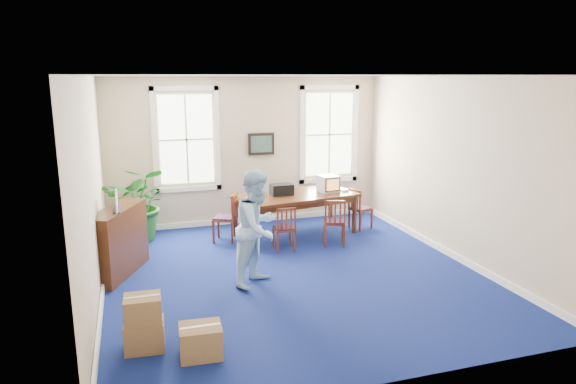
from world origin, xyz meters
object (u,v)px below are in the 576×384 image
object	(u,v)px
chair_near_left	(284,228)
credenza	(118,241)
crt_tv	(328,184)
potted_plant	(139,203)
conference_table	(296,215)
cardboard_boxes	(158,316)
man	(258,228)

from	to	relation	value
chair_near_left	credenza	xyz separation A→B (m)	(-2.93, -0.36, 0.14)
crt_tv	chair_near_left	xyz separation A→B (m)	(-1.24, -0.90, -0.59)
potted_plant	conference_table	bearing A→B (deg)	-10.65
cardboard_boxes	crt_tv	bearing A→B (deg)	45.55
chair_near_left	cardboard_boxes	world-z (taller)	chair_near_left
conference_table	man	bearing A→B (deg)	-131.37
conference_table	cardboard_boxes	world-z (taller)	conference_table
conference_table	chair_near_left	xyz separation A→B (m)	(-0.51, -0.84, 0.00)
potted_plant	chair_near_left	bearing A→B (deg)	-29.15
crt_tv	credenza	size ratio (longest dim) A/B	0.29
crt_tv	conference_table	bearing A→B (deg)	175.71
credenza	potted_plant	bearing A→B (deg)	102.38
crt_tv	credenza	xyz separation A→B (m)	(-4.17, -1.26, -0.45)
crt_tv	chair_near_left	world-z (taller)	crt_tv
chair_near_left	credenza	size ratio (longest dim) A/B	0.59
credenza	potted_plant	xyz separation A→B (m)	(0.39, 1.77, 0.19)
crt_tv	cardboard_boxes	distance (m)	5.32
conference_table	credenza	distance (m)	3.65
crt_tv	man	bearing A→B (deg)	-140.85
cardboard_boxes	potted_plant	bearing A→B (deg)	91.07
chair_near_left	potted_plant	size ratio (longest dim) A/B	0.56
crt_tv	cardboard_boxes	size ratio (longest dim) A/B	0.33
potted_plant	man	bearing A→B (deg)	-58.97
crt_tv	man	size ratio (longest dim) A/B	0.23
potted_plant	cardboard_boxes	xyz separation A→B (m)	(0.08, -4.29, -0.40)
crt_tv	credenza	world-z (taller)	crt_tv
man	credenza	xyz separation A→B (m)	(-2.09, 1.04, -0.34)
crt_tv	cardboard_boxes	xyz separation A→B (m)	(-3.70, -3.77, -0.66)
chair_near_left	potted_plant	xyz separation A→B (m)	(-2.54, 1.42, 0.33)
potted_plant	cardboard_boxes	distance (m)	4.30
chair_near_left	cardboard_boxes	size ratio (longest dim) A/B	0.69
conference_table	man	size ratio (longest dim) A/B	1.37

